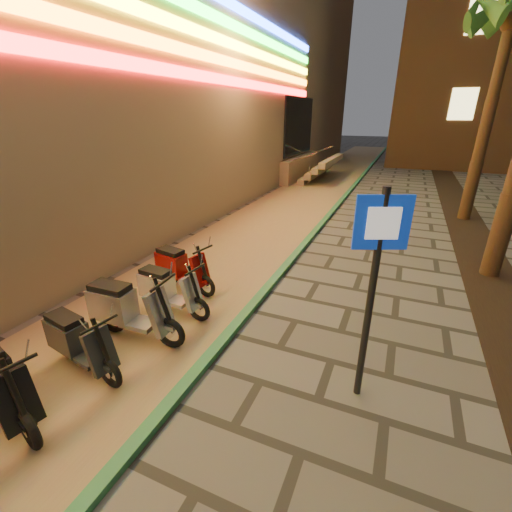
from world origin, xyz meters
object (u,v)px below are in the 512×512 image
at_px(scooter_6, 77,342).
at_px(scooter_8, 167,289).
at_px(pedestrian_sign, 375,272).
at_px(scooter_7, 126,309).
at_px(scooter_9, 179,267).

bearing_deg(scooter_6, scooter_8, 92.88).
xyz_separation_m(pedestrian_sign, scooter_8, (-3.62, 0.71, -1.35)).
relative_size(scooter_6, scooter_8, 0.99).
height_order(scooter_6, scooter_7, scooter_7).
xyz_separation_m(scooter_6, scooter_9, (-0.13, 2.71, 0.01)).
bearing_deg(scooter_9, scooter_6, -76.38).
bearing_deg(scooter_8, scooter_9, 115.14).
xyz_separation_m(scooter_6, scooter_8, (0.22, 1.80, 0.01)).
distance_m(pedestrian_sign, scooter_8, 3.92).
bearing_deg(scooter_7, scooter_9, 94.90).
distance_m(scooter_6, scooter_8, 1.82).
xyz_separation_m(pedestrian_sign, scooter_6, (-3.84, -1.10, -1.35)).
relative_size(pedestrian_sign, scooter_7, 1.61).
relative_size(scooter_7, scooter_9, 1.12).
height_order(pedestrian_sign, scooter_7, pedestrian_sign).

